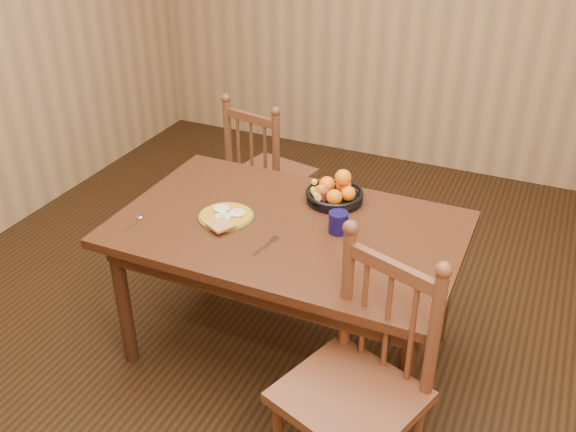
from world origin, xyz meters
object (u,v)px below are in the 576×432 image
at_px(coffee_mug, 339,222).
at_px(chair_far, 267,174).
at_px(chair_near, 358,386).
at_px(breakfast_plate, 226,216).
at_px(fruit_bowl, 335,192).
at_px(dining_table, 288,241).

bearing_deg(coffee_mug, chair_far, 131.95).
bearing_deg(coffee_mug, chair_near, -63.48).
xyz_separation_m(chair_near, coffee_mug, (-0.33, 0.66, 0.28)).
relative_size(chair_far, breakfast_plate, 3.24).
bearing_deg(fruit_bowl, chair_far, 137.56).
xyz_separation_m(dining_table, fruit_bowl, (0.11, 0.31, 0.13)).
xyz_separation_m(dining_table, chair_near, (0.57, -0.62, -0.15)).
bearing_deg(dining_table, chair_near, -47.49).
bearing_deg(chair_near, fruit_bowl, 135.09).
relative_size(chair_near, breakfast_plate, 3.49).
bearing_deg(coffee_mug, fruit_bowl, 114.46).
bearing_deg(chair_near, chair_far, 145.23).
height_order(dining_table, fruit_bowl, fruit_bowl).
distance_m(dining_table, breakfast_plate, 0.32).
xyz_separation_m(chair_far, chair_near, (1.12, -1.54, 0.04)).
height_order(chair_far, coffee_mug, chair_far).
relative_size(breakfast_plate, coffee_mug, 2.30).
height_order(chair_near, coffee_mug, chair_near).
bearing_deg(chair_far, coffee_mug, 143.42).
bearing_deg(chair_near, coffee_mug, 135.68).
distance_m(coffee_mug, fruit_bowl, 0.30).
xyz_separation_m(chair_near, fruit_bowl, (-0.45, 0.93, 0.28)).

